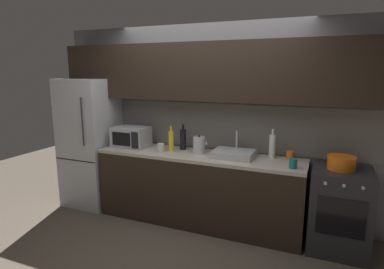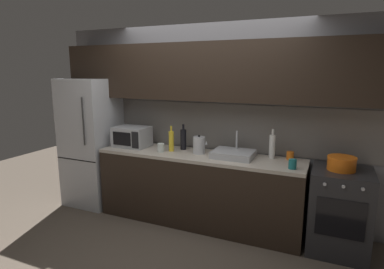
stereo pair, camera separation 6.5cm
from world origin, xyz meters
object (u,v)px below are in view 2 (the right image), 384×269
at_px(oven_range, 339,211).
at_px(cooking_pot, 342,163).
at_px(mug_orange, 290,156).
at_px(mug_clear, 161,148).
at_px(refrigerator, 92,142).
at_px(wine_bottle_yellow, 171,141).
at_px(wine_bottle_dark, 183,139).
at_px(wine_bottle_white, 272,146).
at_px(mug_teal, 293,164).
at_px(kettle, 199,145).
at_px(microwave, 132,137).

height_order(oven_range, cooking_pot, cooking_pot).
relative_size(mug_orange, mug_clear, 0.86).
bearing_deg(mug_orange, refrigerator, -175.75).
bearing_deg(mug_orange, wine_bottle_yellow, -172.00).
distance_m(wine_bottle_dark, cooking_pot, 1.89).
xyz_separation_m(wine_bottle_white, mug_teal, (0.27, -0.33, -0.09)).
height_order(wine_bottle_dark, mug_clear, wine_bottle_dark).
bearing_deg(mug_teal, cooking_pot, 18.50).
relative_size(kettle, mug_orange, 2.51).
relative_size(wine_bottle_dark, mug_orange, 3.56).
bearing_deg(oven_range, cooking_pot, 176.47).
distance_m(wine_bottle_white, mug_orange, 0.23).
height_order(wine_bottle_white, mug_teal, wine_bottle_white).
height_order(microwave, mug_clear, microwave).
xyz_separation_m(oven_range, mug_orange, (-0.56, 0.20, 0.50)).
bearing_deg(microwave, mug_orange, 5.15).
xyz_separation_m(kettle, wine_bottle_yellow, (-0.37, -0.04, 0.03)).
bearing_deg(kettle, wine_bottle_dark, 157.75).
bearing_deg(wine_bottle_yellow, wine_bottle_dark, 55.07).
distance_m(refrigerator, kettle, 1.67).
height_order(kettle, mug_clear, kettle).
height_order(kettle, wine_bottle_white, wine_bottle_white).
bearing_deg(mug_teal, wine_bottle_yellow, 174.06).
bearing_deg(mug_clear, mug_teal, -2.46).
xyz_separation_m(wine_bottle_yellow, mug_teal, (1.51, -0.16, -0.08)).
distance_m(oven_range, mug_teal, 0.72).
height_order(oven_range, wine_bottle_dark, wine_bottle_dark).
bearing_deg(wine_bottle_yellow, oven_range, -0.05).
xyz_separation_m(wine_bottle_dark, cooking_pot, (1.88, -0.15, -0.07)).
height_order(refrigerator, kettle, refrigerator).
xyz_separation_m(oven_range, cooking_pot, (-0.02, 0.00, 0.52)).
xyz_separation_m(mug_clear, cooking_pot, (2.08, 0.09, 0.02)).
bearing_deg(oven_range, wine_bottle_dark, 175.58).
relative_size(oven_range, wine_bottle_white, 2.58).
xyz_separation_m(mug_orange, mug_teal, (0.07, -0.36, 0.00)).
xyz_separation_m(refrigerator, mug_orange, (2.74, 0.20, 0.04)).
height_order(refrigerator, oven_range, refrigerator).
bearing_deg(kettle, mug_orange, 8.88).
bearing_deg(wine_bottle_yellow, mug_clear, -140.17).
height_order(mug_orange, mug_clear, mug_clear).
xyz_separation_m(wine_bottle_yellow, mug_orange, (1.44, 0.20, -0.09)).
height_order(kettle, mug_teal, kettle).
xyz_separation_m(oven_range, mug_teal, (-0.49, -0.16, 0.50)).
height_order(mug_orange, cooking_pot, cooking_pot).
bearing_deg(microwave, oven_range, -0.43).
xyz_separation_m(wine_bottle_dark, mug_teal, (1.41, -0.30, -0.09)).
height_order(wine_bottle_dark, wine_bottle_yellow, wine_bottle_dark).
bearing_deg(mug_clear, cooking_pot, 2.40).
bearing_deg(refrigerator, oven_range, -0.02).
distance_m(kettle, mug_teal, 1.16).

